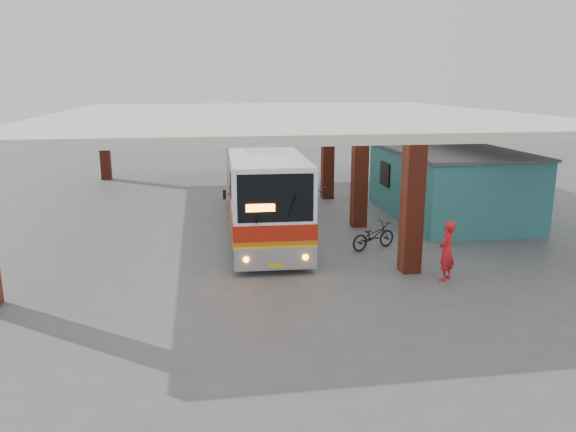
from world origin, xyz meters
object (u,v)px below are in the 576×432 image
at_px(pedestrian, 447,251).
at_px(motorcycle, 373,236).
at_px(coach_bus, 261,185).
at_px(red_chair, 356,191).

bearing_deg(pedestrian, motorcycle, -114.29).
bearing_deg(coach_bus, red_chair, 46.25).
height_order(coach_bus, pedestrian, coach_bus).
bearing_deg(motorcycle, red_chair, -34.32).
distance_m(coach_bus, pedestrian, 8.91).
xyz_separation_m(coach_bus, red_chair, (5.72, 5.56, -1.47)).
bearing_deg(coach_bus, motorcycle, -43.46).
xyz_separation_m(motorcycle, pedestrian, (1.22, -3.55, 0.44)).
xyz_separation_m(coach_bus, motorcycle, (3.73, -3.80, -1.33)).
bearing_deg(motorcycle, pedestrian, 176.59).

